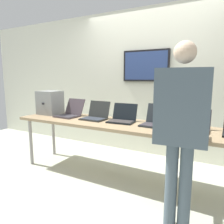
{
  "coord_description": "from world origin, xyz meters",
  "views": [
    {
      "loc": [
        1.19,
        -2.49,
        1.38
      ],
      "look_at": [
        -0.21,
        0.08,
        0.9
      ],
      "focal_mm": 34.11,
      "sensor_mm": 36.0,
      "label": 1
    }
  ],
  "objects_px": {
    "laptop_station_0": "(70,113)",
    "person": "(182,120)",
    "equipment_box": "(50,103)",
    "laptop_station_1": "(95,115)",
    "laptop_station_3": "(157,121)",
    "laptop_station_4": "(193,125)",
    "laptop_station_2": "(122,118)",
    "workbench": "(123,127)"
  },
  "relations": [
    {
      "from": "equipment_box",
      "to": "laptop_station_0",
      "type": "relative_size",
      "value": 0.93
    },
    {
      "from": "laptop_station_0",
      "to": "laptop_station_3",
      "type": "distance_m",
      "value": 1.38
    },
    {
      "from": "equipment_box",
      "to": "workbench",
      "type": "bearing_deg",
      "value": -3.21
    },
    {
      "from": "workbench",
      "to": "laptop_station_3",
      "type": "distance_m",
      "value": 0.46
    },
    {
      "from": "laptop_station_2",
      "to": "laptop_station_3",
      "type": "relative_size",
      "value": 1.0
    },
    {
      "from": "laptop_station_4",
      "to": "person",
      "type": "distance_m",
      "value": 0.71
    },
    {
      "from": "laptop_station_3",
      "to": "laptop_station_4",
      "type": "xyz_separation_m",
      "value": [
        0.44,
        -0.03,
        -0.0
      ]
    },
    {
      "from": "equipment_box",
      "to": "laptop_station_2",
      "type": "distance_m",
      "value": 1.32
    },
    {
      "from": "laptop_station_0",
      "to": "person",
      "type": "distance_m",
      "value": 1.94
    },
    {
      "from": "equipment_box",
      "to": "laptop_station_1",
      "type": "bearing_deg",
      "value": -0.39
    },
    {
      "from": "laptop_station_3",
      "to": "equipment_box",
      "type": "bearing_deg",
      "value": -179.61
    },
    {
      "from": "equipment_box",
      "to": "person",
      "type": "relative_size",
      "value": 0.23
    },
    {
      "from": "equipment_box",
      "to": "person",
      "type": "bearing_deg",
      "value": -17.41
    },
    {
      "from": "workbench",
      "to": "laptop_station_2",
      "type": "distance_m",
      "value": 0.15
    },
    {
      "from": "laptop_station_2",
      "to": "laptop_station_3",
      "type": "xyz_separation_m",
      "value": [
        0.48,
        0.0,
        0.0
      ]
    },
    {
      "from": "workbench",
      "to": "laptop_station_2",
      "type": "height_order",
      "value": "laptop_station_2"
    },
    {
      "from": "equipment_box",
      "to": "laptop_station_3",
      "type": "height_order",
      "value": "equipment_box"
    },
    {
      "from": "equipment_box",
      "to": "person",
      "type": "height_order",
      "value": "person"
    },
    {
      "from": "laptop_station_2",
      "to": "laptop_station_0",
      "type": "bearing_deg",
      "value": -178.85
    },
    {
      "from": "laptop_station_2",
      "to": "equipment_box",
      "type": "bearing_deg",
      "value": -179.57
    },
    {
      "from": "equipment_box",
      "to": "laptop_station_0",
      "type": "xyz_separation_m",
      "value": [
        0.42,
        -0.01,
        -0.13
      ]
    },
    {
      "from": "workbench",
      "to": "equipment_box",
      "type": "bearing_deg",
      "value": 176.79
    },
    {
      "from": "laptop_station_2",
      "to": "laptop_station_4",
      "type": "height_order",
      "value": "laptop_station_2"
    },
    {
      "from": "laptop_station_3",
      "to": "person",
      "type": "xyz_separation_m",
      "value": [
        0.43,
        -0.71,
        0.18
      ]
    },
    {
      "from": "equipment_box",
      "to": "person",
      "type": "xyz_separation_m",
      "value": [
        2.23,
        -0.7,
        0.05
      ]
    },
    {
      "from": "workbench",
      "to": "laptop_station_4",
      "type": "height_order",
      "value": "laptop_station_4"
    },
    {
      "from": "laptop_station_0",
      "to": "person",
      "type": "bearing_deg",
      "value": -20.88
    },
    {
      "from": "person",
      "to": "laptop_station_3",
      "type": "bearing_deg",
      "value": 120.94
    },
    {
      "from": "laptop_station_0",
      "to": "laptop_station_4",
      "type": "bearing_deg",
      "value": -0.22
    },
    {
      "from": "laptop_station_0",
      "to": "laptop_station_3",
      "type": "height_order",
      "value": "same"
    },
    {
      "from": "laptop_station_0",
      "to": "workbench",
      "type": "bearing_deg",
      "value": -4.12
    },
    {
      "from": "equipment_box",
      "to": "laptop_station_2",
      "type": "relative_size",
      "value": 1.04
    },
    {
      "from": "laptop_station_4",
      "to": "laptop_station_1",
      "type": "bearing_deg",
      "value": 179.61
    },
    {
      "from": "laptop_station_3",
      "to": "person",
      "type": "height_order",
      "value": "person"
    },
    {
      "from": "workbench",
      "to": "person",
      "type": "distance_m",
      "value": 1.1
    },
    {
      "from": "equipment_box",
      "to": "laptop_station_0",
      "type": "height_order",
      "value": "equipment_box"
    },
    {
      "from": "laptop_station_0",
      "to": "laptop_station_3",
      "type": "bearing_deg",
      "value": 0.85
    },
    {
      "from": "workbench",
      "to": "laptop_station_1",
      "type": "distance_m",
      "value": 0.49
    },
    {
      "from": "laptop_station_0",
      "to": "laptop_station_2",
      "type": "xyz_separation_m",
      "value": [
        0.9,
        0.02,
        -0.0
      ]
    },
    {
      "from": "laptop_station_0",
      "to": "laptop_station_4",
      "type": "xyz_separation_m",
      "value": [
        1.82,
        -0.01,
        -0.0
      ]
    },
    {
      "from": "laptop_station_0",
      "to": "laptop_station_4",
      "type": "distance_m",
      "value": 1.82
    },
    {
      "from": "equipment_box",
      "to": "laptop_station_3",
      "type": "bearing_deg",
      "value": 0.39
    }
  ]
}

